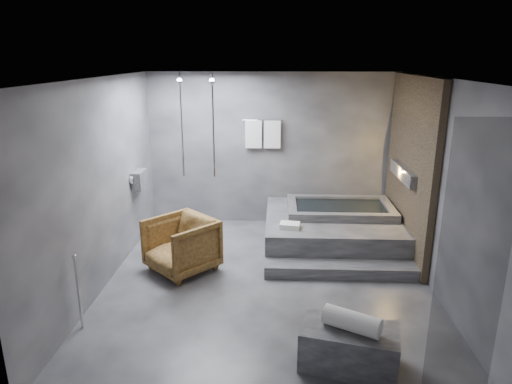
{
  "coord_description": "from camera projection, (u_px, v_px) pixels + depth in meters",
  "views": [
    {
      "loc": [
        0.1,
        -5.79,
        3.07
      ],
      "look_at": [
        -0.18,
        0.3,
        1.24
      ],
      "focal_mm": 32.0,
      "sensor_mm": 36.0,
      "label": 1
    }
  ],
  "objects": [
    {
      "name": "room",
      "position": [
        298.0,
        159.0,
        6.14
      ],
      "size": [
        5.0,
        5.04,
        2.82
      ],
      "color": "#303033",
      "rests_on": "ground"
    },
    {
      "name": "tub_deck",
      "position": [
        332.0,
        230.0,
        7.69
      ],
      "size": [
        2.2,
        2.0,
        0.5
      ],
      "primitive_type": "cube",
      "color": "#353638",
      "rests_on": "ground"
    },
    {
      "name": "tub_step",
      "position": [
        340.0,
        270.0,
        6.61
      ],
      "size": [
        2.2,
        0.36,
        0.18
      ],
      "primitive_type": "cube",
      "color": "#353638",
      "rests_on": "ground"
    },
    {
      "name": "concrete_bench",
      "position": [
        349.0,
        347.0,
        4.65
      ],
      "size": [
        1.07,
        0.74,
        0.44
      ],
      "primitive_type": "cube",
      "rotation": [
        0.0,
        0.0,
        -0.23
      ],
      "color": "#353537",
      "rests_on": "ground"
    },
    {
      "name": "driftwood_chair",
      "position": [
        181.0,
        245.0,
        6.68
      ],
      "size": [
        1.24,
        1.24,
        0.81
      ],
      "primitive_type": "imported",
      "rotation": [
        0.0,
        0.0,
        -0.75
      ],
      "color": "#432A10",
      "rests_on": "ground"
    },
    {
      "name": "rolled_towel",
      "position": [
        352.0,
        321.0,
        4.52
      ],
      "size": [
        0.6,
        0.45,
        0.21
      ],
      "primitive_type": "cylinder",
      "rotation": [
        0.0,
        1.57,
        -0.5
      ],
      "color": "white",
      "rests_on": "concrete_bench"
    },
    {
      "name": "deck_towel",
      "position": [
        290.0,
        225.0,
        7.07
      ],
      "size": [
        0.33,
        0.26,
        0.08
      ],
      "primitive_type": "cube",
      "rotation": [
        0.0,
        0.0,
        -0.14
      ],
      "color": "white",
      "rests_on": "tub_deck"
    }
  ]
}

